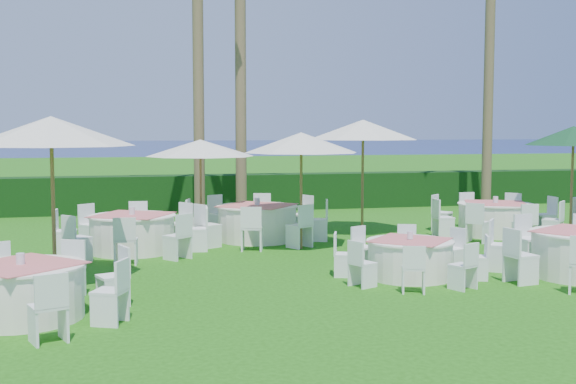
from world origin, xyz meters
name	(u,v)px	position (x,y,z in m)	size (l,w,h in m)	color
ground	(344,284)	(0.00, 0.00, 0.00)	(120.00, 120.00, 0.00)	#1C520E
hedge	(236,192)	(0.00, 12.00, 0.60)	(34.00, 1.00, 1.20)	black
ocean	(144,147)	(0.00, 102.00, 0.00)	(260.00, 260.00, 0.00)	#070E4F
banquet_table_a	(21,290)	(-5.21, -1.14, 0.42)	(3.09, 3.09, 0.95)	white
banquet_table_b	(410,258)	(1.34, 0.28, 0.37)	(2.74, 2.74, 0.86)	white
banquet_table_d	(132,232)	(-3.56, 4.27, 0.44)	(3.36, 3.36, 1.00)	white
banquet_table_e	(257,222)	(-0.54, 5.32, 0.46)	(3.45, 3.45, 1.04)	white
banquet_table_f	(495,218)	(5.58, 4.78, 0.44)	(3.32, 3.32, 1.00)	white
umbrella_a	(51,131)	(-4.94, 1.08, 2.68)	(2.83, 2.83, 2.94)	brown
umbrella_b	(301,143)	(0.19, 3.85, 2.42)	(2.62, 2.62, 2.65)	brown
umbrella_c	(200,148)	(-1.80, 6.35, 2.24)	(2.75, 2.75, 2.46)	brown
umbrella_d	(363,130)	(2.32, 5.76, 2.70)	(2.94, 2.94, 2.96)	brown
umbrella_green	(573,136)	(7.38, 4.20, 2.55)	(2.43, 2.43, 2.80)	brown
palm_b	(198,62)	(-1.52, 9.27, 4.65)	(4.41, 4.06, 8.39)	brown
palm_c	(240,10)	(-0.34, 8.89, 6.14)	(4.28, 4.35, 11.31)	brown
palm_e	(489,55)	(7.92, 9.56, 5.10)	(4.25, 4.37, 9.29)	brown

